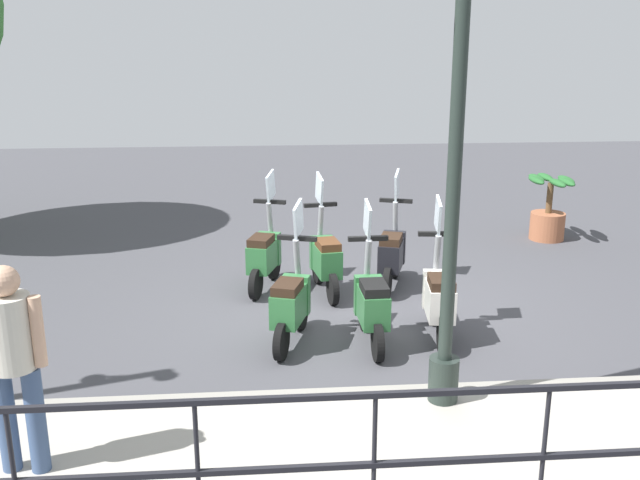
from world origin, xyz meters
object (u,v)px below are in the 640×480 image
at_px(scooter_near_0, 439,297).
at_px(scooter_near_1, 371,303).
at_px(scooter_near_2, 291,303).
at_px(scooter_far_0, 392,253).
at_px(scooter_far_1, 325,258).
at_px(scooter_far_2, 265,254).
at_px(lamp_post_near, 453,205).
at_px(potted_palm, 548,213).
at_px(pedestrian_distant, 13,354).

height_order(scooter_near_0, scooter_near_1, same).
relative_size(scooter_near_0, scooter_near_2, 1.00).
bearing_deg(scooter_far_0, scooter_far_1, 118.21).
xyz_separation_m(scooter_near_2, scooter_far_1, (1.56, -0.51, 0.00)).
bearing_deg(scooter_far_2, lamp_post_near, -138.33).
distance_m(potted_palm, scooter_far_0, 3.66).
xyz_separation_m(scooter_far_0, scooter_far_1, (-0.17, 0.91, 0.00)).
bearing_deg(scooter_far_1, scooter_near_0, -152.10).
xyz_separation_m(lamp_post_near, scooter_near_0, (1.66, -0.36, -1.44)).
xyz_separation_m(pedestrian_distant, scooter_near_0, (2.44, -3.70, -0.60)).
height_order(scooter_near_2, scooter_far_1, same).
bearing_deg(scooter_near_0, pedestrian_distant, 129.56).
distance_m(scooter_near_1, scooter_far_1, 1.69).
distance_m(potted_palm, scooter_near_2, 5.84).
relative_size(lamp_post_near, scooter_far_0, 2.61).
height_order(pedestrian_distant, scooter_near_2, pedestrian_distant).
bearing_deg(pedestrian_distant, scooter_near_2, 146.77).
bearing_deg(scooter_far_0, pedestrian_distant, 157.56).
relative_size(potted_palm, scooter_far_2, 0.69).
distance_m(scooter_far_0, scooter_far_1, 0.92).
distance_m(scooter_near_1, scooter_far_0, 1.90).
bearing_deg(lamp_post_near, scooter_near_2, 37.79).
relative_size(pedestrian_distant, scooter_near_2, 1.03).
bearing_deg(scooter_far_0, scooter_far_2, 104.90).
distance_m(scooter_far_1, scooter_far_2, 0.82).
bearing_deg(scooter_near_2, scooter_near_1, -78.57).
relative_size(scooter_near_0, scooter_far_1, 1.00).
distance_m(scooter_near_0, scooter_far_1, 1.89).
bearing_deg(scooter_far_0, lamp_post_near, -164.83).
bearing_deg(scooter_near_1, pedestrian_distant, 126.90).
distance_m(scooter_near_2, scooter_far_1, 1.64).
bearing_deg(lamp_post_near, scooter_near_1, 14.76).
xyz_separation_m(scooter_far_1, scooter_far_2, (0.25, 0.78, 0.00)).
bearing_deg(lamp_post_near, scooter_far_1, 13.34).
relative_size(lamp_post_near, scooter_near_1, 2.61).
bearing_deg(lamp_post_near, scooter_far_2, 24.09).
bearing_deg(potted_palm, pedestrian_distant, 133.97).
distance_m(potted_palm, scooter_far_2, 5.10).
bearing_deg(scooter_far_0, scooter_near_2, 158.33).
xyz_separation_m(scooter_near_0, scooter_far_1, (1.53, 1.12, 0.00)).
bearing_deg(scooter_near_2, scooter_far_1, -0.61).
bearing_deg(scooter_far_2, potted_palm, -48.94).
height_order(scooter_near_0, scooter_far_1, same).
xyz_separation_m(scooter_near_2, scooter_far_2, (1.81, 0.27, 0.00)).
distance_m(scooter_near_2, scooter_far_0, 2.23).
distance_m(lamp_post_near, scooter_near_0, 2.23).
xyz_separation_m(lamp_post_near, scooter_near_1, (1.54, 0.41, -1.44)).
bearing_deg(pedestrian_distant, scooter_near_0, 130.88).
bearing_deg(scooter_near_1, scooter_near_2, 82.46).
bearing_deg(scooter_far_1, scooter_far_0, -87.82).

